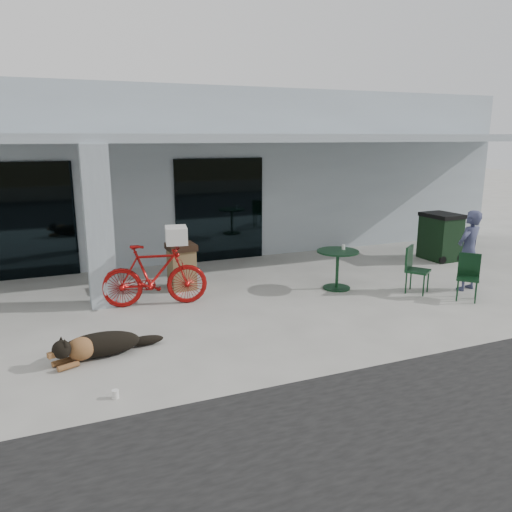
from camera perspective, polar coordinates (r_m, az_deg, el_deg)
name	(u,v)px	position (r m, az deg, el deg)	size (l,w,h in m)	color
ground	(212,336)	(8.48, -5.08, -9.06)	(80.00, 80.00, 0.00)	#B3B1A8
building	(129,169)	(16.19, -14.34, 9.57)	(22.00, 7.00, 4.50)	#ABB9C2
storefront_glass_left	(11,222)	(12.66, -26.24, 3.50)	(2.80, 0.06, 2.70)	black
storefront_glass_right	(220,210)	(13.26, -4.16, 5.25)	(2.40, 0.06, 2.70)	black
column	(99,227)	(9.97, -17.53, 3.15)	(0.50, 0.50, 3.12)	#ABB9C2
overhang	(159,138)	(11.33, -10.99, 13.09)	(22.00, 2.80, 0.18)	#ABB9C2
bicycle	(154,275)	(9.91, -11.54, -2.17)	(0.58, 2.05, 1.23)	#9C0D0C
laundry_basket	(176,235)	(9.74, -9.11, 2.37)	(0.55, 0.41, 0.32)	white
dog	(102,343)	(7.98, -17.22, -9.45)	(1.30, 0.43, 0.43)	black
cup_near_dog	(115,394)	(6.82, -15.78, -14.96)	(0.09, 0.09, 0.11)	white
cafe_table_far	(337,270)	(10.98, 9.26, -1.56)	(0.91, 0.91, 0.85)	#13381F
cafe_chair_far_a	(418,270)	(11.07, 18.02, -1.55)	(0.45, 0.49, 1.00)	#13381F
cafe_chair_far_b	(468,278)	(10.94, 23.06, -2.30)	(0.42, 0.46, 0.94)	#13381F
person	(469,251)	(11.59, 23.12, 0.57)	(0.63, 0.42, 1.74)	#383D5F
cup_on_table	(343,247)	(11.01, 9.96, 1.00)	(0.07, 0.07, 0.10)	white
trash_receptacle	(182,266)	(10.94, -8.49, -1.18)	(0.59, 0.59, 1.00)	olive
wheeled_bin	(440,236)	(14.30, 20.31, 2.11)	(0.77, 0.98, 1.25)	black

